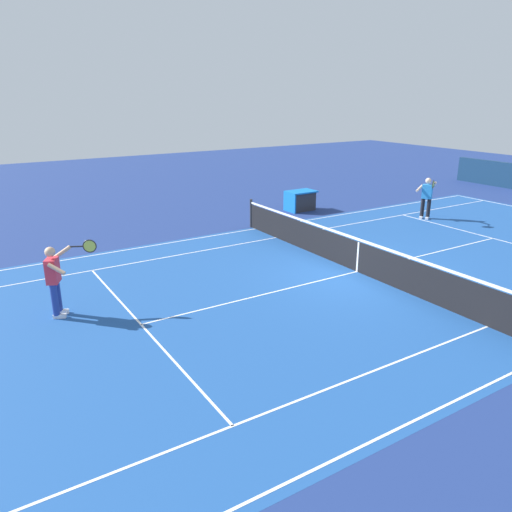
{
  "coord_description": "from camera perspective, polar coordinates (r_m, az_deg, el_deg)",
  "views": [
    {
      "loc": [
        9.47,
        9.69,
        4.85
      ],
      "look_at": [
        3.14,
        -0.43,
        0.9
      ],
      "focal_mm": 34.63,
      "sensor_mm": 36.0,
      "label": 1
    }
  ],
  "objects": [
    {
      "name": "court_slab",
      "position": [
        14.39,
        11.6,
        -1.78
      ],
      "size": [
        24.2,
        11.4,
        0.0
      ],
      "primitive_type": "cube",
      "color": "#1E4C93",
      "rests_on": "ground_plane"
    },
    {
      "name": "ground_plane",
      "position": [
        14.39,
        11.6,
        -1.78
      ],
      "size": [
        60.0,
        60.0,
        0.0
      ],
      "primitive_type": "plane",
      "color": "navy"
    },
    {
      "name": "court_line_markings",
      "position": [
        14.39,
        11.6,
        -1.76
      ],
      "size": [
        23.85,
        11.05,
        0.01
      ],
      "color": "white",
      "rests_on": "ground_plane"
    },
    {
      "name": "equipment_cart_tarped",
      "position": [
        21.53,
        5.14,
        6.42
      ],
      "size": [
        1.25,
        0.84,
        0.85
      ],
      "color": "#2D2D33",
      "rests_on": "ground_plane"
    },
    {
      "name": "tennis_player_far",
      "position": [
        21.04,
        19.13,
        6.57
      ],
      "size": [
        0.87,
        0.99,
        1.7
      ],
      "color": "black",
      "rests_on": "ground_plane"
    },
    {
      "name": "tennis_player_near",
      "position": [
        11.91,
        -22.18,
        -2.33
      ],
      "size": [
        1.19,
        0.75,
        1.7
      ],
      "color": "navy",
      "rests_on": "ground_plane"
    },
    {
      "name": "tennis_net",
      "position": [
        14.23,
        11.72,
        0.08
      ],
      "size": [
        0.1,
        11.7,
        1.08
      ],
      "color": "#2D2D33",
      "rests_on": "ground_plane"
    }
  ]
}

